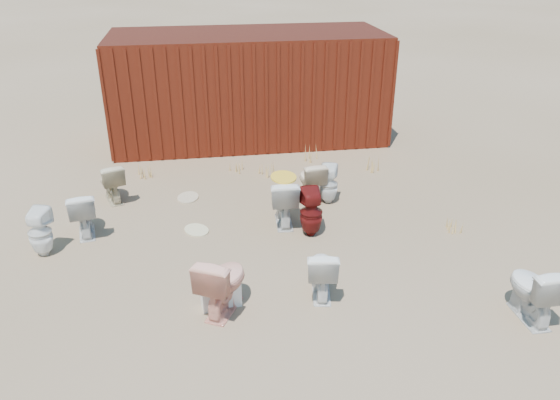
{
  "coord_description": "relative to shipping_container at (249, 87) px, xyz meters",
  "views": [
    {
      "loc": [
        -1.2,
        -7.02,
        4.31
      ],
      "look_at": [
        0.0,
        0.6,
        0.55
      ],
      "focal_mm": 35.0,
      "sensor_mm": 36.0,
      "label": 1
    }
  ],
  "objects": [
    {
      "name": "toilet_back_beige_right",
      "position": [
        0.73,
        -3.52,
        -0.83
      ],
      "size": [
        0.48,
        0.76,
        0.74
      ],
      "primitive_type": "imported",
      "rotation": [
        0.0,
        0.0,
        3.24
      ],
      "color": "beige",
      "rests_on": "ground"
    },
    {
      "name": "weed_clump_f",
      "position": [
        2.76,
        -5.05,
        -1.1
      ],
      "size": [
        0.28,
        0.28,
        0.21
      ],
      "primitive_type": "cone",
      "color": "tan",
      "rests_on": "ground"
    },
    {
      "name": "weed_clump_c",
      "position": [
        2.28,
        -2.42,
        -1.04
      ],
      "size": [
        0.36,
        0.36,
        0.32
      ],
      "primitive_type": "cone",
      "color": "tan",
      "rests_on": "ground"
    },
    {
      "name": "weed_clump_b",
      "position": [
        0.07,
        -2.32,
        -1.05
      ],
      "size": [
        0.32,
        0.32,
        0.3
      ],
      "primitive_type": "cone",
      "color": "tan",
      "rests_on": "ground"
    },
    {
      "name": "weed_clump_d",
      "position": [
        -0.5,
        -2.05,
        -1.09
      ],
      "size": [
        0.3,
        0.3,
        0.23
      ],
      "primitive_type": "cone",
      "color": "tan",
      "rests_on": "ground"
    },
    {
      "name": "shipping_container",
      "position": [
        0.0,
        0.0,
        0.0
      ],
      "size": [
        6.0,
        2.4,
        2.4
      ],
      "primitive_type": "cube",
      "color": "#4C140C",
      "rests_on": "ground"
    },
    {
      "name": "toilet_front_a",
      "position": [
        -3.08,
        -4.21,
        -0.82
      ],
      "size": [
        0.54,
        0.8,
        0.75
      ],
      "primitive_type": "imported",
      "rotation": [
        0.0,
        0.0,
        3.32
      ],
      "color": "silver",
      "rests_on": "ground"
    },
    {
      "name": "toilet_front_maroon",
      "position": [
        0.46,
        -4.8,
        -0.81
      ],
      "size": [
        0.37,
        0.38,
        0.79
      ],
      "primitive_type": "imported",
      "rotation": [
        0.0,
        0.0,
        3.18
      ],
      "color": "#621210",
      "rests_on": "ground"
    },
    {
      "name": "toilet_back_e",
      "position": [
        1.01,
        -3.71,
        -0.85
      ],
      "size": [
        0.39,
        0.4,
        0.71
      ],
      "primitive_type": "imported",
      "rotation": [
        0.0,
        0.0,
        2.86
      ],
      "color": "white",
      "rests_on": "ground"
    },
    {
      "name": "toilet_front_pink",
      "position": [
        -1.02,
        -6.53,
        -0.78
      ],
      "size": [
        0.8,
        0.94,
        0.83
      ],
      "primitive_type": "imported",
      "rotation": [
        0.0,
        0.0,
        2.64
      ],
      "color": "#F6A68E",
      "rests_on": "ground"
    },
    {
      "name": "ground",
      "position": [
        0.0,
        -5.2,
        -1.2
      ],
      "size": [
        100.0,
        100.0,
        0.0
      ],
      "primitive_type": "plane",
      "color": "brown",
      "rests_on": "ground"
    },
    {
      "name": "toilet_back_yellowlid",
      "position": [
        0.1,
        -4.35,
        -0.79
      ],
      "size": [
        0.51,
        0.83,
        0.82
      ],
      "primitive_type": "imported",
      "rotation": [
        0.0,
        0.0,
        3.08
      ],
      "color": "silver",
      "rests_on": "ground"
    },
    {
      "name": "toilet_front_c",
      "position": [
        0.27,
        -6.39,
        -0.84
      ],
      "size": [
        0.52,
        0.77,
        0.72
      ],
      "primitive_type": "imported",
      "rotation": [
        0.0,
        0.0,
        2.97
      ],
      "color": "white",
      "rests_on": "ground"
    },
    {
      "name": "weed_clump_e",
      "position": [
        1.16,
        -1.7,
        -1.03
      ],
      "size": [
        0.34,
        0.34,
        0.33
      ],
      "primitive_type": "cone",
      "color": "tan",
      "rests_on": "ground"
    },
    {
      "name": "yellow_lid",
      "position": [
        0.1,
        -4.35,
        -0.37
      ],
      "size": [
        0.41,
        0.52,
        0.02
      ],
      "primitive_type": "ellipsoid",
      "color": "yellow",
      "rests_on": "toilet_back_yellowlid"
    },
    {
      "name": "toilet_back_a",
      "position": [
        -3.6,
        -4.77,
        -0.83
      ],
      "size": [
        0.42,
        0.43,
        0.75
      ],
      "primitive_type": "imported",
      "rotation": [
        0.0,
        0.0,
        2.84
      ],
      "color": "white",
      "rests_on": "ground"
    },
    {
      "name": "loose_lid_near",
      "position": [
        -1.47,
        -3.15,
        -1.19
      ],
      "size": [
        0.46,
        0.56,
        0.02
      ],
      "primitive_type": "ellipsoid",
      "rotation": [
        0.0,
        0.0,
        -0.18
      ],
      "color": "tan",
      "rests_on": "ground"
    },
    {
      "name": "loose_lid_far",
      "position": [
        -1.34,
        -4.4,
        -1.19
      ],
      "size": [
        0.55,
        0.59,
        0.02
      ],
      "primitive_type": "ellipsoid",
      "rotation": [
        0.0,
        0.0,
        0.53
      ],
      "color": "beige",
      "rests_on": "ground"
    },
    {
      "name": "toilet_back_beige_left",
      "position": [
        -2.79,
        -3.02,
        -0.84
      ],
      "size": [
        0.61,
        0.8,
        0.72
      ],
      "primitive_type": "imported",
      "rotation": [
        0.0,
        0.0,
        3.47
      ],
      "color": "#C3B48F",
      "rests_on": "ground"
    },
    {
      "name": "loose_tank",
      "position": [
        -1.06,
        -6.45,
        -1.02
      ],
      "size": [
        0.53,
        0.28,
        0.35
      ],
      "primitive_type": "cube",
      "rotation": [
        0.0,
        0.0,
        0.16
      ],
      "color": "white",
      "rests_on": "ground"
    },
    {
      "name": "weed_clump_a",
      "position": [
        -2.31,
        -2.02,
        -1.07
      ],
      "size": [
        0.36,
        0.36,
        0.26
      ],
      "primitive_type": "cone",
      "color": "tan",
      "rests_on": "ground"
    },
    {
      "name": "toilet_front_e",
      "position": [
        2.72,
        -7.27,
        -0.8
      ],
      "size": [
        0.45,
        0.79,
        0.81
      ],
      "primitive_type": "imported",
      "rotation": [
        0.0,
        0.0,
        3.14
      ],
      "color": "silver",
      "rests_on": "ground"
    }
  ]
}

